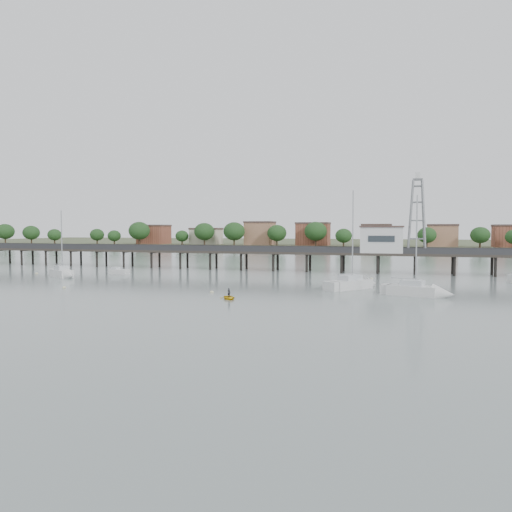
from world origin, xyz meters
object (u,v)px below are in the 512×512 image
(lattice_tower, at_px, (417,216))
(sailboat_d, at_px, (423,291))
(pier, at_px, (260,252))
(white_tender, at_px, (119,272))
(yellow_dinghy, at_px, (229,299))
(sailboat_c, at_px, (357,284))
(sailboat_b, at_px, (64,274))

(lattice_tower, height_order, sailboat_d, lattice_tower)
(pier, height_order, white_tender, pier)
(yellow_dinghy, bearing_deg, sailboat_c, 17.66)
(yellow_dinghy, bearing_deg, sailboat_d, -8.56)
(lattice_tower, height_order, sailboat_c, lattice_tower)
(pier, height_order, sailboat_c, sailboat_c)
(sailboat_d, height_order, sailboat_c, sailboat_c)
(pier, bearing_deg, sailboat_c, -49.62)
(pier, relative_size, yellow_dinghy, 54.06)
(white_tender, bearing_deg, lattice_tower, 24.64)
(pier, relative_size, sailboat_d, 10.83)
(sailboat_b, distance_m, white_tender, 10.21)
(pier, xyz_separation_m, sailboat_b, (-29.49, -24.87, -3.15))
(pier, distance_m, yellow_dinghy, 43.72)
(sailboat_d, xyz_separation_m, sailboat_b, (-60.99, 8.36, 0.01))
(sailboat_b, bearing_deg, white_tender, 84.12)
(lattice_tower, relative_size, yellow_dinghy, 5.59)
(sailboat_b, relative_size, white_tender, 3.11)
(sailboat_d, distance_m, sailboat_b, 61.56)
(sailboat_d, bearing_deg, sailboat_c, 159.85)
(sailboat_c, xyz_separation_m, white_tender, (-46.02, 9.91, -0.17))
(sailboat_d, xyz_separation_m, white_tender, (-54.93, 16.58, -0.17))
(white_tender, bearing_deg, sailboat_c, -4.39)
(sailboat_d, bearing_deg, pier, 150.11)
(pier, bearing_deg, white_tender, -144.58)
(pier, relative_size, lattice_tower, 9.68)
(yellow_dinghy, bearing_deg, sailboat_b, 123.79)
(sailboat_c, distance_m, white_tender, 47.08)
(sailboat_c, distance_m, yellow_dinghy, 21.62)
(sailboat_b, distance_m, yellow_dinghy, 41.80)
(pier, bearing_deg, yellow_dinghy, -79.03)
(sailboat_d, xyz_separation_m, sailboat_c, (-8.91, 6.66, -0.01))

